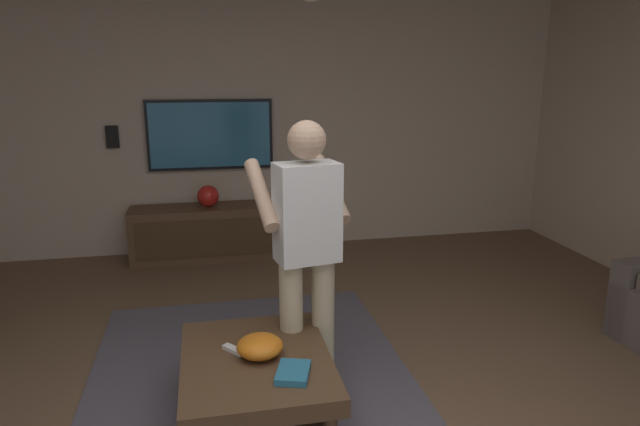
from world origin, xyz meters
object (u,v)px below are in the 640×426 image
(media_console, at_px, (215,232))
(vase_round, at_px, (208,196))
(remote_white, at_px, (234,350))
(coffee_table, at_px, (257,374))
(wall_speaker_left, at_px, (301,136))
(person_standing, at_px, (306,241))
(wall_speaker_right, at_px, (112,137))
(bowl, at_px, (260,346))
(tv, at_px, (210,135))
(book, at_px, (293,372))

(media_console, distance_m, vase_round, 0.39)
(media_console, bearing_deg, remote_white, 0.67)
(coffee_table, bearing_deg, wall_speaker_left, -14.23)
(media_console, xyz_separation_m, person_standing, (-2.58, -0.49, 0.66))
(wall_speaker_right, bearing_deg, remote_white, -162.05)
(bowl, relative_size, remote_white, 1.69)
(media_console, xyz_separation_m, wall_speaker_right, (0.25, 0.97, 0.98))
(tv, bearing_deg, wall_speaker_right, -90.78)
(tv, xyz_separation_m, person_standing, (-2.83, -0.49, -0.32))
(person_standing, distance_m, vase_round, 2.65)
(tv, distance_m, wall_speaker_right, 0.97)
(wall_speaker_left, distance_m, wall_speaker_right, 1.92)
(remote_white, xyz_separation_m, wall_speaker_right, (3.09, 1.00, 0.84))
(bowl, distance_m, wall_speaker_right, 3.46)
(media_console, bearing_deg, coffee_table, 2.89)
(coffee_table, relative_size, remote_white, 6.67)
(book, distance_m, wall_speaker_right, 3.73)
(person_standing, xyz_separation_m, wall_speaker_left, (2.84, -0.46, 0.28))
(media_console, bearing_deg, bowl, 3.34)
(media_console, xyz_separation_m, wall_speaker_left, (0.25, -0.95, 0.94))
(bowl, distance_m, remote_white, 0.16)
(tv, height_order, bowl, tv)
(media_console, bearing_deg, wall_speaker_right, -104.69)
(person_standing, distance_m, wall_speaker_right, 3.21)
(person_standing, relative_size, bowl, 6.48)
(bowl, height_order, book, bowl)
(media_console, distance_m, remote_white, 2.84)
(remote_white, relative_size, vase_round, 0.68)
(vase_round, xyz_separation_m, wall_speaker_right, (0.26, 0.91, 0.60))
(tv, bearing_deg, book, 5.30)
(wall_speaker_left, bearing_deg, person_standing, 170.75)
(bowl, distance_m, vase_round, 2.92)
(media_console, xyz_separation_m, book, (-3.15, -0.31, 0.14))
(book, bearing_deg, coffee_table, -126.96)
(tv, height_order, wall_speaker_right, tv)
(bowl, height_order, wall_speaker_right, wall_speaker_right)
(wall_speaker_right, bearing_deg, coffee_table, -160.62)
(person_standing, xyz_separation_m, book, (-0.56, 0.17, -0.51))
(person_standing, distance_m, book, 0.78)
(tv, bearing_deg, person_standing, 9.82)
(media_console, xyz_separation_m, vase_round, (-0.00, 0.06, 0.39))
(vase_round, bearing_deg, wall_speaker_left, -75.65)
(coffee_table, distance_m, book, 0.31)
(media_console, relative_size, person_standing, 1.04)
(person_standing, height_order, bowl, person_standing)
(remote_white, relative_size, wall_speaker_left, 0.68)
(vase_round, distance_m, wall_speaker_left, 1.18)
(coffee_table, bearing_deg, bowl, -76.29)
(book, bearing_deg, remote_white, -120.59)
(vase_round, bearing_deg, tv, -12.89)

